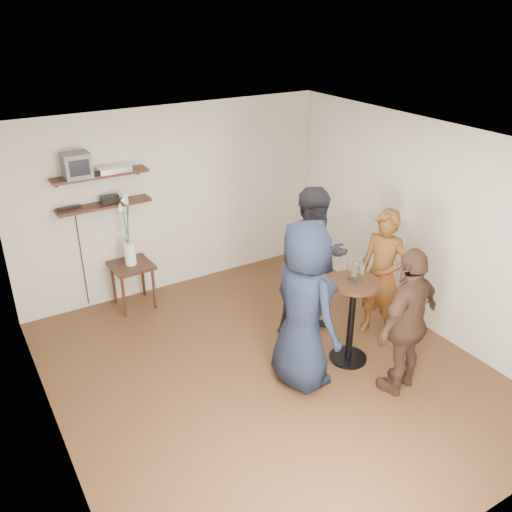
{
  "coord_description": "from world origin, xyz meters",
  "views": [
    {
      "loc": [
        -2.69,
        -4.2,
        3.85
      ],
      "look_at": [
        0.08,
        0.4,
        1.28
      ],
      "focal_mm": 38.0,
      "sensor_mm": 36.0,
      "label": 1
    }
  ],
  "objects_px": {
    "crt_monitor": "(76,165)",
    "side_table": "(132,271)",
    "person_plaid": "(382,275)",
    "person_dark": "(315,264)",
    "person_navy": "(304,306)",
    "person_brown": "(408,322)",
    "dvd_deck": "(114,169)",
    "drinks_table": "(352,310)",
    "radio": "(110,199)"
  },
  "relations": [
    {
      "from": "radio",
      "to": "side_table",
      "type": "bearing_deg",
      "value": -53.13
    },
    {
      "from": "person_navy",
      "to": "person_brown",
      "type": "relative_size",
      "value": 1.14
    },
    {
      "from": "dvd_deck",
      "to": "person_plaid",
      "type": "xyz_separation_m",
      "value": [
        2.41,
        -2.41,
        -1.07
      ]
    },
    {
      "from": "crt_monitor",
      "to": "person_plaid",
      "type": "height_order",
      "value": "crt_monitor"
    },
    {
      "from": "person_navy",
      "to": "person_brown",
      "type": "bearing_deg",
      "value": -129.76
    },
    {
      "from": "crt_monitor",
      "to": "person_plaid",
      "type": "bearing_deg",
      "value": -40.19
    },
    {
      "from": "dvd_deck",
      "to": "person_navy",
      "type": "relative_size",
      "value": 0.21
    },
    {
      "from": "side_table",
      "to": "person_plaid",
      "type": "xyz_separation_m",
      "value": [
        2.37,
        -2.24,
        0.3
      ]
    },
    {
      "from": "crt_monitor",
      "to": "radio",
      "type": "xyz_separation_m",
      "value": [
        0.35,
        0.0,
        -0.5
      ]
    },
    {
      "from": "person_plaid",
      "to": "person_brown",
      "type": "height_order",
      "value": "person_brown"
    },
    {
      "from": "person_plaid",
      "to": "person_dark",
      "type": "distance_m",
      "value": 0.83
    },
    {
      "from": "crt_monitor",
      "to": "radio",
      "type": "distance_m",
      "value": 0.61
    },
    {
      "from": "person_navy",
      "to": "person_dark",
      "type": "bearing_deg",
      "value": -45.11
    },
    {
      "from": "person_brown",
      "to": "person_dark",
      "type": "bearing_deg",
      "value": -95.35
    },
    {
      "from": "crt_monitor",
      "to": "person_navy",
      "type": "bearing_deg",
      "value": -60.57
    },
    {
      "from": "person_plaid",
      "to": "person_navy",
      "type": "distance_m",
      "value": 1.38
    },
    {
      "from": "crt_monitor",
      "to": "drinks_table",
      "type": "distance_m",
      "value": 3.7
    },
    {
      "from": "radio",
      "to": "person_brown",
      "type": "relative_size",
      "value": 0.13
    },
    {
      "from": "person_plaid",
      "to": "person_navy",
      "type": "xyz_separation_m",
      "value": [
        -1.35,
        -0.26,
        0.12
      ]
    },
    {
      "from": "person_plaid",
      "to": "crt_monitor",
      "type": "bearing_deg",
      "value": -150.15
    },
    {
      "from": "side_table",
      "to": "person_dark",
      "type": "distance_m",
      "value": 2.5
    },
    {
      "from": "drinks_table",
      "to": "person_navy",
      "type": "distance_m",
      "value": 0.75
    },
    {
      "from": "crt_monitor",
      "to": "drinks_table",
      "type": "bearing_deg",
      "value": -50.25
    },
    {
      "from": "person_dark",
      "to": "radio",
      "type": "bearing_deg",
      "value": 131.14
    },
    {
      "from": "dvd_deck",
      "to": "radio",
      "type": "height_order",
      "value": "dvd_deck"
    },
    {
      "from": "side_table",
      "to": "person_dark",
      "type": "height_order",
      "value": "person_dark"
    },
    {
      "from": "dvd_deck",
      "to": "radio",
      "type": "relative_size",
      "value": 1.82
    },
    {
      "from": "dvd_deck",
      "to": "drinks_table",
      "type": "bearing_deg",
      "value": -56.53
    },
    {
      "from": "radio",
      "to": "person_brown",
      "type": "height_order",
      "value": "person_brown"
    },
    {
      "from": "person_plaid",
      "to": "person_dark",
      "type": "height_order",
      "value": "person_dark"
    },
    {
      "from": "side_table",
      "to": "person_plaid",
      "type": "relative_size",
      "value": 0.38
    },
    {
      "from": "side_table",
      "to": "radio",
      "type": "bearing_deg",
      "value": 126.87
    },
    {
      "from": "crt_monitor",
      "to": "dvd_deck",
      "type": "height_order",
      "value": "crt_monitor"
    },
    {
      "from": "radio",
      "to": "person_navy",
      "type": "distance_m",
      "value": 2.97
    },
    {
      "from": "crt_monitor",
      "to": "side_table",
      "type": "bearing_deg",
      "value": -19.9
    },
    {
      "from": "radio",
      "to": "person_navy",
      "type": "bearing_deg",
      "value": -66.61
    },
    {
      "from": "radio",
      "to": "person_dark",
      "type": "height_order",
      "value": "person_dark"
    },
    {
      "from": "person_navy",
      "to": "dvd_deck",
      "type": "bearing_deg",
      "value": 19.42
    },
    {
      "from": "dvd_deck",
      "to": "drinks_table",
      "type": "distance_m",
      "value": 3.41
    },
    {
      "from": "drinks_table",
      "to": "radio",
      "type": "bearing_deg",
      "value": 124.94
    },
    {
      "from": "radio",
      "to": "person_plaid",
      "type": "xyz_separation_m",
      "value": [
        2.5,
        -2.41,
        -0.69
      ]
    },
    {
      "from": "drinks_table",
      "to": "person_plaid",
      "type": "height_order",
      "value": "person_plaid"
    },
    {
      "from": "dvd_deck",
      "to": "drinks_table",
      "type": "height_order",
      "value": "dvd_deck"
    },
    {
      "from": "person_dark",
      "to": "person_brown",
      "type": "relative_size",
      "value": 1.15
    },
    {
      "from": "crt_monitor",
      "to": "side_table",
      "type": "relative_size",
      "value": 0.51
    },
    {
      "from": "side_table",
      "to": "person_brown",
      "type": "xyz_separation_m",
      "value": [
        1.87,
        -3.15,
        0.3
      ]
    },
    {
      "from": "dvd_deck",
      "to": "side_table",
      "type": "height_order",
      "value": "dvd_deck"
    },
    {
      "from": "radio",
      "to": "person_dark",
      "type": "xyz_separation_m",
      "value": [
        1.83,
        -1.96,
        -0.56
      ]
    },
    {
      "from": "drinks_table",
      "to": "person_navy",
      "type": "bearing_deg",
      "value": -177.85
    },
    {
      "from": "radio",
      "to": "person_plaid",
      "type": "relative_size",
      "value": 0.13
    }
  ]
}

